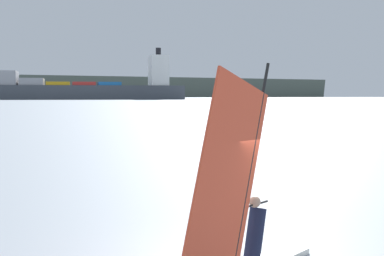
# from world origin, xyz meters

# --- Properties ---
(windsurfer) EXTENTS (3.39, 2.61, 4.08)m
(windsurfer) POSITION_xyz_m (-0.27, -1.10, 1.10)
(windsurfer) COLOR white
(windsurfer) RESTS_ON ground_plane
(cargo_ship) EXTENTS (153.27, 36.96, 39.67)m
(cargo_ship) POSITION_xyz_m (31.57, 425.77, 8.70)
(cargo_ship) COLOR #3F444C
(cargo_ship) RESTS_ON ground_plane
(distant_headland) EXTENTS (1131.82, 713.09, 30.25)m
(distant_headland) POSITION_xyz_m (350.55, 1113.91, 15.13)
(distant_headland) COLOR #4C564C
(distant_headland) RESTS_ON ground_plane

